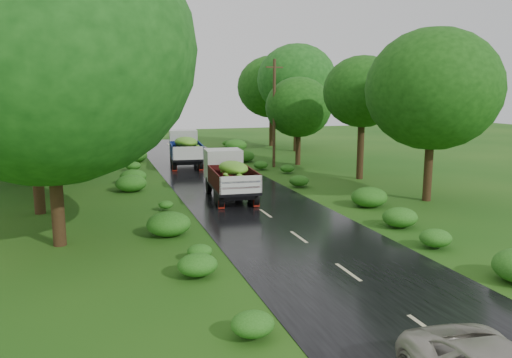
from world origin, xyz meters
name	(u,v)px	position (x,y,z in m)	size (l,w,h in m)	color
ground	(348,273)	(0.00, 0.00, 0.00)	(120.00, 120.00, 0.00)	#15470F
road	(289,230)	(0.00, 5.00, 0.01)	(6.50, 80.00, 0.02)	black
road_lines	(281,224)	(0.00, 6.00, 0.02)	(0.12, 69.60, 0.00)	#BFB78C
truck_near	(229,173)	(-0.72, 11.91, 1.36)	(2.42, 5.84, 2.40)	black
truck_far	(185,147)	(-0.95, 24.02, 1.46)	(2.79, 6.34, 2.58)	black
utility_pole	(274,112)	(5.26, 21.41, 4.06)	(1.38, 0.31, 7.89)	#382616
trees_left	(42,69)	(-10.19, 20.11, 6.90)	(7.50, 34.95, 9.61)	black
trees_right	(316,89)	(9.35, 22.98, 5.72)	(6.68, 30.80, 8.32)	black
shrubs	(232,184)	(0.00, 14.00, 0.35)	(11.90, 44.00, 0.70)	#215E16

